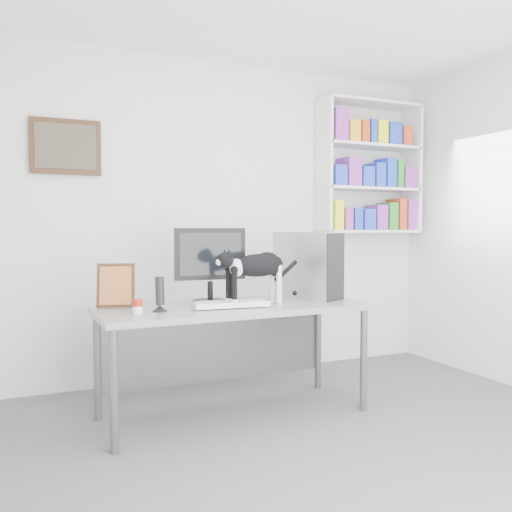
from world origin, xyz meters
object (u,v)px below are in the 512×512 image
keyboard (230,304)px  soup_can (137,307)px  pc_tower (307,265)px  speaker (160,293)px  monitor (210,265)px  desk (234,360)px  leaning_print (116,285)px  cat (256,279)px  bookshelf (369,168)px

keyboard → soup_can: soup_can is taller
keyboard → soup_can: bearing=-172.0°
pc_tower → speaker: pc_tower is taller
monitor → speaker: bearing=-145.0°
desk → speaker: (-0.52, -0.07, 0.49)m
leaning_print → pc_tower: bearing=10.8°
soup_can → cat: bearing=2.9°
monitor → pc_tower: bearing=-1.3°
bookshelf → monitor: bookshelf is taller
speaker → leaning_print: leaning_print is taller
pc_tower → cat: size_ratio=0.83×
bookshelf → desk: size_ratio=0.68×
pc_tower → leaning_print: (-1.37, 0.12, -0.10)m
leaning_print → speaker: bearing=-36.4°
leaning_print → cat: bearing=-2.2°
soup_can → cat: 0.82m
desk → soup_can: 0.80m
desk → pc_tower: bearing=7.8°
leaning_print → monitor: bearing=11.8°
keyboard → leaning_print: (-0.69, 0.29, 0.13)m
leaning_print → desk: bearing=-0.6°
monitor → keyboard: monitor is taller
pc_tower → leaning_print: size_ratio=1.64×
desk → keyboard: bearing=-126.7°
desk → bookshelf: bearing=25.6°
speaker → leaning_print: 0.37m
desk → leaning_print: (-0.75, 0.22, 0.53)m
keyboard → speaker: 0.48m
pc_tower → speaker: bearing=165.0°
bookshelf → monitor: 2.12m
speaker → leaning_print: (-0.22, 0.29, 0.04)m
cat → bookshelf: bearing=19.3°
desk → soup_can: soup_can is taller
pc_tower → monitor: bearing=150.7°
keyboard → leaning_print: size_ratio=1.67×
pc_tower → soup_can: (-1.30, -0.21, -0.20)m
desk → cat: bearing=-27.4°
keyboard → leaning_print: leaning_print is taller
speaker → cat: 0.66m
monitor → soup_can: bearing=-148.6°
bookshelf → leaning_print: bearing=-165.4°
monitor → keyboard: (0.05, -0.25, -0.25)m
keyboard → cat: size_ratio=0.85×
monitor → soup_can: monitor is taller
desk → cat: (0.14, -0.07, 0.56)m
bookshelf → cat: bearing=-149.5°
desk → monitor: monitor is taller
monitor → pc_tower: size_ratio=1.08×
desk → pc_tower: pc_tower is taller
bookshelf → soup_can: 2.78m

